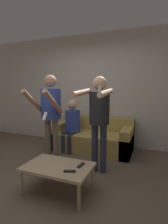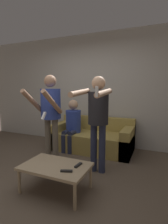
{
  "view_description": "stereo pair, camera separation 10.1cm",
  "coord_description": "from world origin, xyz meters",
  "px_view_note": "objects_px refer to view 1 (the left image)",
  "views": [
    {
      "loc": [
        1.45,
        -2.11,
        1.39
      ],
      "look_at": [
        0.19,
        1.06,
        0.93
      ],
      "focal_mm": 28.0,
      "sensor_mm": 36.0,
      "label": 1
    },
    {
      "loc": [
        1.55,
        -2.07,
        1.39
      ],
      "look_at": [
        0.19,
        1.06,
        0.93
      ],
      "focal_mm": 28.0,
      "sensor_mm": 36.0,
      "label": 2
    }
  ],
  "objects_px": {
    "person_standing_left": "(51,109)",
    "person_seated": "(72,123)",
    "remote_near": "(70,171)",
    "person_standing_right": "(99,113)",
    "couch": "(92,138)",
    "coffee_table": "(58,168)",
    "remote_far": "(81,165)"
  },
  "relations": [
    {
      "from": "coffee_table",
      "to": "remote_near",
      "type": "bearing_deg",
      "value": -26.07
    },
    {
      "from": "person_standing_left",
      "to": "person_seated",
      "type": "distance_m",
      "value": 0.91
    },
    {
      "from": "couch",
      "to": "remote_near",
      "type": "bearing_deg",
      "value": -79.48
    },
    {
      "from": "remote_far",
      "to": "person_standing_right",
      "type": "bearing_deg",
      "value": 85.45
    },
    {
      "from": "person_standing_left",
      "to": "remote_near",
      "type": "distance_m",
      "value": 1.34
    },
    {
      "from": "person_standing_left",
      "to": "coffee_table",
      "type": "height_order",
      "value": "person_standing_left"
    },
    {
      "from": "person_standing_left",
      "to": "remote_near",
      "type": "bearing_deg",
      "value": -46.83
    },
    {
      "from": "coffee_table",
      "to": "remote_far",
      "type": "distance_m",
      "value": 0.31
    },
    {
      "from": "coffee_table",
      "to": "remote_far",
      "type": "height_order",
      "value": "remote_far"
    },
    {
      "from": "person_standing_right",
      "to": "remote_near",
      "type": "distance_m",
      "value": 1.06
    },
    {
      "from": "person_standing_left",
      "to": "remote_near",
      "type": "xyz_separation_m",
      "value": [
        0.8,
        -0.85,
        -0.65
      ]
    },
    {
      "from": "person_standing_right",
      "to": "remote_near",
      "type": "relative_size",
      "value": 10.34
    },
    {
      "from": "person_seated",
      "to": "coffee_table",
      "type": "height_order",
      "value": "person_seated"
    },
    {
      "from": "couch",
      "to": "person_standing_left",
      "type": "distance_m",
      "value": 1.34
    },
    {
      "from": "coffee_table",
      "to": "remote_near",
      "type": "relative_size",
      "value": 5.9
    },
    {
      "from": "person_standing_right",
      "to": "coffee_table",
      "type": "bearing_deg",
      "value": -115.11
    },
    {
      "from": "couch",
      "to": "remote_near",
      "type": "distance_m",
      "value": 1.88
    },
    {
      "from": "person_seated",
      "to": "remote_near",
      "type": "bearing_deg",
      "value": -65.14
    },
    {
      "from": "person_seated",
      "to": "remote_far",
      "type": "height_order",
      "value": "person_seated"
    },
    {
      "from": "remote_far",
      "to": "person_standing_left",
      "type": "bearing_deg",
      "value": 143.29
    },
    {
      "from": "person_standing_right",
      "to": "coffee_table",
      "type": "height_order",
      "value": "person_standing_right"
    },
    {
      "from": "couch",
      "to": "person_standing_right",
      "type": "bearing_deg",
      "value": -65.57
    },
    {
      "from": "remote_near",
      "to": "remote_far",
      "type": "height_order",
      "value": "same"
    },
    {
      "from": "couch",
      "to": "person_seated",
      "type": "height_order",
      "value": "person_seated"
    },
    {
      "from": "coffee_table",
      "to": "remote_near",
      "type": "height_order",
      "value": "remote_near"
    },
    {
      "from": "person_seated",
      "to": "coffee_table",
      "type": "distance_m",
      "value": 1.68
    },
    {
      "from": "couch",
      "to": "person_standing_right",
      "type": "relative_size",
      "value": 1.12
    },
    {
      "from": "remote_near",
      "to": "person_seated",
      "type": "bearing_deg",
      "value": 114.86
    },
    {
      "from": "person_seated",
      "to": "couch",
      "type": "bearing_deg",
      "value": 22.27
    },
    {
      "from": "person_seated",
      "to": "remote_near",
      "type": "relative_size",
      "value": 7.41
    },
    {
      "from": "person_standing_right",
      "to": "couch",
      "type": "bearing_deg",
      "value": 114.43
    },
    {
      "from": "person_seated",
      "to": "remote_near",
      "type": "height_order",
      "value": "person_seated"
    }
  ]
}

